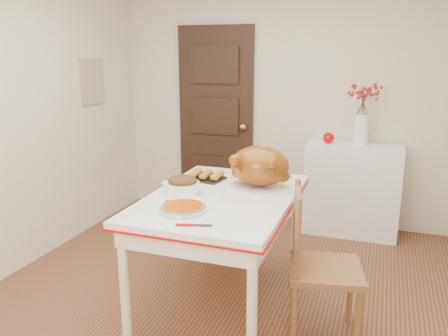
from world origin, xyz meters
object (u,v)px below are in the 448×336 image
at_px(kitchen_table, 222,252).
at_px(turkey_platter, 260,168).
at_px(chair_oak, 326,266).
at_px(sideboard, 352,190).
at_px(pumpkin_pie, 183,207).

xyz_separation_m(kitchen_table, turkey_platter, (0.20, 0.22, 0.58)).
bearing_deg(kitchen_table, chair_oak, -9.18).
bearing_deg(chair_oak, sideboard, -12.00).
bearing_deg(sideboard, turkey_platter, -110.08).
relative_size(kitchen_table, chair_oak, 1.41).
height_order(sideboard, kitchen_table, sideboard).
relative_size(sideboard, chair_oak, 0.91).
height_order(turkey_platter, pumpkin_pie, turkey_platter).
bearing_deg(kitchen_table, pumpkin_pie, -106.49).
xyz_separation_m(sideboard, kitchen_table, (-0.76, -1.73, -0.03)).
bearing_deg(chair_oak, kitchen_table, 69.44).
height_order(chair_oak, pumpkin_pie, chair_oak).
xyz_separation_m(sideboard, chair_oak, (-0.02, -1.85, 0.04)).
distance_m(sideboard, kitchen_table, 1.89).
xyz_separation_m(kitchen_table, pumpkin_pie, (-0.11, -0.38, 0.45)).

